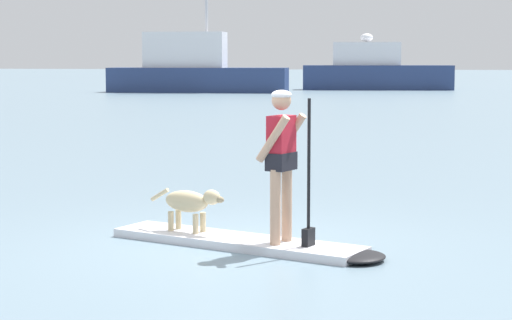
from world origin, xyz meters
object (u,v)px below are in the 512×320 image
paddleboard (253,243)px  moored_boat_port (194,70)px  person_paddler (282,155)px  dog (190,203)px  moored_boat_starboard (375,72)px

paddleboard → moored_boat_port: moored_boat_port is taller
person_paddler → dog: (-1.21, 0.39, -0.65)m
dog → person_paddler: bearing=-17.8°
dog → moored_boat_port: moored_boat_port is taller
person_paddler → paddleboard: bearing=162.2°
paddleboard → moored_boat_starboard: bearing=94.5°
dog → paddleboard: bearing=-17.8°
dog → moored_boat_port: size_ratio=0.08×
moored_boat_port → moored_boat_starboard: bearing=35.2°
paddleboard → moored_boat_port: bearing=108.1°
moored_boat_starboard → dog: bearing=-86.3°
moored_boat_starboard → moored_boat_port: bearing=-144.8°
person_paddler → moored_boat_starboard: (-4.80, 56.62, 0.23)m
moored_boat_port → dog: bearing=-72.8°
paddleboard → moored_boat_starboard: (-4.43, 56.50, 1.28)m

